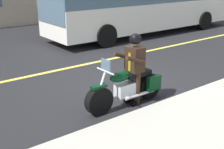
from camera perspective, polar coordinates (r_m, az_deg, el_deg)
The scene contains 4 objects.
ground_plane at distance 8.86m, azimuth 1.69°, elevation -1.14°, with size 80.00×80.00×0.00m, color black.
lane_center_stripe at distance 10.40m, azimuth -5.28°, elevation 1.92°, with size 60.00×0.16×0.01m, color #E5DB4C.
motorcycle_main at distance 7.10m, azimuth 3.06°, elevation -2.51°, with size 2.21×0.60×1.26m.
rider_main at distance 7.03m, azimuth 4.30°, elevation 2.28°, with size 0.62×0.54×1.74m.
Camera 1 is at (5.27, 6.43, 3.07)m, focal length 47.58 mm.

